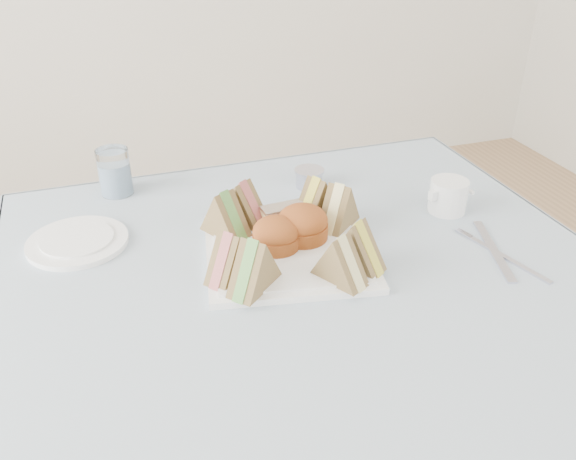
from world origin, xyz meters
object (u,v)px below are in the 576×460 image
object	(u,v)px
serving_plate	(288,252)
water_glass	(115,172)
table	(314,443)
creamer_jug	(448,196)

from	to	relation	value
serving_plate	water_glass	bearing A→B (deg)	137.85
table	water_glass	world-z (taller)	water_glass
water_glass	creamer_jug	xyz separation A→B (m)	(0.61, -0.29, -0.02)
creamer_jug	serving_plate	bearing A→B (deg)	174.49
serving_plate	creamer_jug	xyz separation A→B (m)	(0.35, 0.05, 0.03)
serving_plate	creamer_jug	bearing A→B (deg)	19.20
table	serving_plate	xyz separation A→B (m)	(-0.02, 0.10, 0.38)
table	serving_plate	size ratio (longest dim) A/B	3.18
water_glass	table	bearing A→B (deg)	-57.61
serving_plate	water_glass	size ratio (longest dim) A/B	2.92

